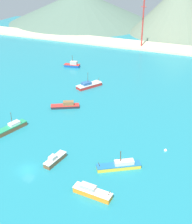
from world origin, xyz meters
name	(u,v)px	position (x,y,z in m)	size (l,w,h in m)	color
ground	(83,117)	(0.00, 30.00, -0.25)	(260.00, 280.00, 0.50)	teal
fishing_boat_0	(120,165)	(19.88, 9.33, 0.81)	(10.14, 7.65, 4.87)	gold
fishing_boat_1	(66,105)	(-7.78, 33.26, 0.79)	(9.43, 6.74, 2.24)	#232328
fishing_boat_2	(73,65)	(-25.33, 71.57, 1.02)	(7.41, 3.86, 5.47)	#14478C
fishing_boat_3	(92,192)	(17.62, -1.78, 0.90)	(8.74, 2.72, 2.86)	orange
fishing_boat_7	(89,85)	(-8.40, 52.56, 0.85)	(7.85, 10.61, 5.92)	red
fishing_boat_9	(55,159)	(4.49, 5.20, 0.82)	(2.86, 7.12, 2.31)	brown
fishing_boat_10	(12,128)	(-15.02, 13.72, 0.85)	(4.95, 10.29, 5.62)	brown
buoy_1	(165,150)	(28.29, 21.08, 0.14)	(0.83, 0.83, 0.83)	silver
beach_strip	(153,47)	(0.00, 118.24, 0.60)	(247.00, 16.94, 1.20)	beige
hill_west	(80,6)	(-69.69, 169.74, 11.26)	(107.48, 107.48, 22.51)	#4C6656
hill_central	(180,8)	(5.63, 159.15, 15.80)	(62.52, 62.52, 31.59)	#60705B
radio_tower	(143,23)	(-5.85, 115.48, 13.48)	(2.64, 2.11, 26.43)	#B7332D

